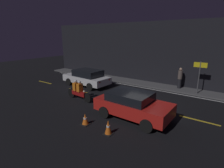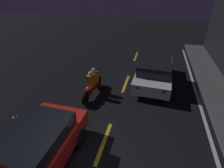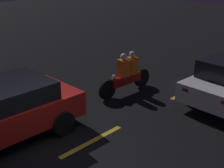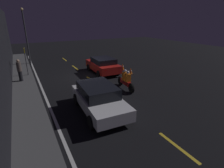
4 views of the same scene
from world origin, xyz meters
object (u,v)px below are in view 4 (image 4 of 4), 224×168
(motorcycle, at_px, (126,80))
(traffic_cone_near, at_px, (131,71))
(taxi_red, at_px, (103,65))
(traffic_cone_mid, at_px, (123,67))
(street_lamp, at_px, (26,34))
(shop_sign, at_px, (25,56))
(pedestrian, at_px, (20,70))
(sedan_white, at_px, (99,98))

(motorcycle, xyz_separation_m, traffic_cone_near, (2.86, -2.31, -0.37))
(taxi_red, relative_size, traffic_cone_mid, 5.91)
(taxi_red, distance_m, street_lamp, 9.14)
(taxi_red, bearing_deg, traffic_cone_mid, -90.41)
(shop_sign, bearing_deg, taxi_red, -108.95)
(traffic_cone_mid, distance_m, pedestrian, 8.90)
(taxi_red, height_order, traffic_cone_near, taxi_red)
(shop_sign, bearing_deg, traffic_cone_near, -113.98)
(traffic_cone_near, bearing_deg, sedan_white, 132.59)
(traffic_cone_mid, height_order, street_lamp, street_lamp)
(traffic_cone_mid, bearing_deg, traffic_cone_near, 177.92)
(traffic_cone_near, xyz_separation_m, traffic_cone_mid, (1.47, -0.05, 0.05))
(motorcycle, xyz_separation_m, shop_sign, (6.51, 5.89, 1.16))
(taxi_red, bearing_deg, pedestrian, 85.81)
(sedan_white, bearing_deg, traffic_cone_near, 135.35)
(shop_sign, bearing_deg, sedan_white, -161.05)
(traffic_cone_mid, height_order, shop_sign, shop_sign)
(sedan_white, height_order, shop_sign, shop_sign)
(pedestrian, bearing_deg, taxi_red, -95.45)
(shop_sign, bearing_deg, motorcycle, -137.87)
(sedan_white, bearing_deg, pedestrian, -150.71)
(shop_sign, bearing_deg, traffic_cone_mid, -104.78)
(motorcycle, distance_m, traffic_cone_near, 3.70)
(traffic_cone_mid, relative_size, street_lamp, 0.12)
(traffic_cone_mid, bearing_deg, sedan_white, 139.86)
(motorcycle, bearing_deg, street_lamp, 29.36)
(motorcycle, distance_m, street_lamp, 12.64)
(taxi_red, distance_m, motorcycle, 4.40)
(sedan_white, relative_size, traffic_cone_near, 7.50)
(traffic_cone_mid, height_order, pedestrian, pedestrian)
(motorcycle, relative_size, shop_sign, 0.96)
(traffic_cone_near, height_order, street_lamp, street_lamp)
(pedestrian, relative_size, shop_sign, 0.71)
(taxi_red, bearing_deg, motorcycle, 177.65)
(pedestrian, height_order, shop_sign, shop_sign)
(sedan_white, height_order, street_lamp, street_lamp)
(traffic_cone_mid, bearing_deg, pedestrian, 85.44)
(street_lamp, bearing_deg, sedan_white, -169.67)
(traffic_cone_mid, distance_m, street_lamp, 10.71)
(sedan_white, relative_size, traffic_cone_mid, 6.41)
(shop_sign, xyz_separation_m, street_lamp, (4.64, -0.52, 1.42))
(taxi_red, distance_m, shop_sign, 6.60)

